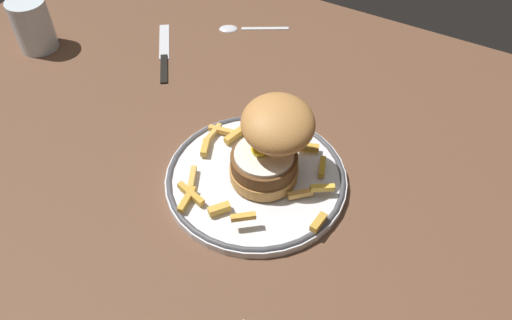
% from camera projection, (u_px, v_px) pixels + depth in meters
% --- Properties ---
extents(ground_plane, '(1.35, 1.01, 0.04)m').
position_uv_depth(ground_plane, '(244.00, 195.00, 0.75)').
color(ground_plane, brown).
extents(dinner_plate, '(0.25, 0.25, 0.02)m').
position_uv_depth(dinner_plate, '(256.00, 178.00, 0.73)').
color(dinner_plate, silver).
rests_on(dinner_plate, ground_plane).
extents(burger, '(0.14, 0.14, 0.12)m').
position_uv_depth(burger, '(271.00, 143.00, 0.69)').
color(burger, '#C38843').
rests_on(burger, dinner_plate).
extents(fries_pile, '(0.22, 0.20, 0.02)m').
position_uv_depth(fries_pile, '(246.00, 171.00, 0.73)').
color(fries_pile, '#EAAF4D').
rests_on(fries_pile, dinner_plate).
extents(water_glass, '(0.07, 0.07, 0.09)m').
position_uv_depth(water_glass, '(34.00, 28.00, 0.93)').
color(water_glass, silver).
rests_on(water_glass, ground_plane).
extents(knife, '(0.12, 0.15, 0.01)m').
position_uv_depth(knife, '(164.00, 56.00, 0.94)').
color(knife, black).
rests_on(knife, ground_plane).
extents(spoon, '(0.12, 0.08, 0.01)m').
position_uv_depth(spoon, '(236.00, 27.00, 1.00)').
color(spoon, silver).
rests_on(spoon, ground_plane).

